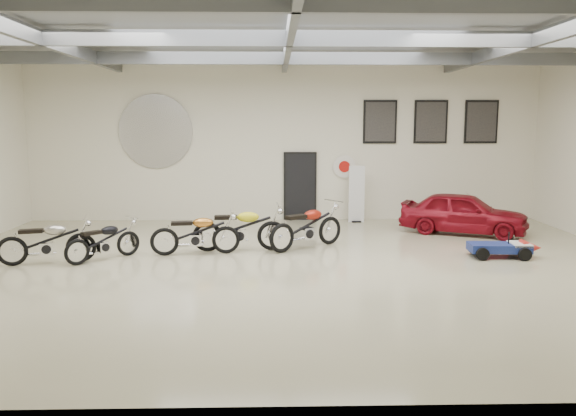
{
  "coord_description": "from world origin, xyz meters",
  "views": [
    {
      "loc": [
        -0.32,
        -11.72,
        3.06
      ],
      "look_at": [
        0.0,
        1.2,
        1.1
      ],
      "focal_mm": 35.0,
      "sensor_mm": 36.0,
      "label": 1
    }
  ],
  "objects_px": {
    "banner_stand": "(357,193)",
    "motorcycle_red": "(307,226)",
    "motorcycle_yellow": "(240,227)",
    "motorcycle_silver": "(47,241)",
    "vintage_car": "(463,213)",
    "go_kart": "(506,244)",
    "motorcycle_gold": "(195,232)",
    "motorcycle_black": "(103,240)"
  },
  "relations": [
    {
      "from": "motorcycle_silver",
      "to": "motorcycle_gold",
      "type": "relative_size",
      "value": 0.98
    },
    {
      "from": "banner_stand",
      "to": "vintage_car",
      "type": "relative_size",
      "value": 0.53
    },
    {
      "from": "motorcycle_gold",
      "to": "go_kart",
      "type": "relative_size",
      "value": 1.22
    },
    {
      "from": "motorcycle_black",
      "to": "motorcycle_yellow",
      "type": "height_order",
      "value": "motorcycle_yellow"
    },
    {
      "from": "motorcycle_silver",
      "to": "go_kart",
      "type": "bearing_deg",
      "value": -12.42
    },
    {
      "from": "motorcycle_gold",
      "to": "vintage_car",
      "type": "xyz_separation_m",
      "value": [
        7.12,
        2.38,
        0.06
      ]
    },
    {
      "from": "motorcycle_black",
      "to": "motorcycle_gold",
      "type": "xyz_separation_m",
      "value": [
        1.99,
        0.5,
        0.07
      ]
    },
    {
      "from": "banner_stand",
      "to": "go_kart",
      "type": "relative_size",
      "value": 1.08
    },
    {
      "from": "motorcycle_yellow",
      "to": "vintage_car",
      "type": "relative_size",
      "value": 0.65
    },
    {
      "from": "vintage_car",
      "to": "go_kart",
      "type": "bearing_deg",
      "value": -154.45
    },
    {
      "from": "motorcycle_red",
      "to": "motorcycle_yellow",
      "type": "bearing_deg",
      "value": 151.4
    },
    {
      "from": "motorcycle_black",
      "to": "motorcycle_red",
      "type": "distance_m",
      "value": 4.76
    },
    {
      "from": "motorcycle_black",
      "to": "motorcycle_gold",
      "type": "bearing_deg",
      "value": -30.8
    },
    {
      "from": "motorcycle_silver",
      "to": "motorcycle_gold",
      "type": "xyz_separation_m",
      "value": [
        3.13,
        0.8,
        0.01
      ]
    },
    {
      "from": "motorcycle_silver",
      "to": "banner_stand",
      "type": "bearing_deg",
      "value": 19.73
    },
    {
      "from": "motorcycle_silver",
      "to": "motorcycle_yellow",
      "type": "bearing_deg",
      "value": 1.33
    },
    {
      "from": "motorcycle_gold",
      "to": "vintage_car",
      "type": "distance_m",
      "value": 7.51
    },
    {
      "from": "vintage_car",
      "to": "motorcycle_red",
      "type": "bearing_deg",
      "value": 136.59
    },
    {
      "from": "banner_stand",
      "to": "motorcycle_red",
      "type": "bearing_deg",
      "value": -115.67
    },
    {
      "from": "motorcycle_black",
      "to": "motorcycle_yellow",
      "type": "bearing_deg",
      "value": -28.84
    },
    {
      "from": "motorcycle_silver",
      "to": "motorcycle_yellow",
      "type": "distance_m",
      "value": 4.31
    },
    {
      "from": "motorcycle_gold",
      "to": "motorcycle_red",
      "type": "relative_size",
      "value": 0.92
    },
    {
      "from": "banner_stand",
      "to": "motorcycle_yellow",
      "type": "height_order",
      "value": "banner_stand"
    },
    {
      "from": "motorcycle_yellow",
      "to": "vintage_car",
      "type": "height_order",
      "value": "vintage_car"
    },
    {
      "from": "banner_stand",
      "to": "go_kart",
      "type": "height_order",
      "value": "banner_stand"
    },
    {
      "from": "motorcycle_silver",
      "to": "go_kart",
      "type": "xyz_separation_m",
      "value": [
        10.28,
        0.35,
        -0.22
      ]
    },
    {
      "from": "banner_stand",
      "to": "motorcycle_gold",
      "type": "relative_size",
      "value": 0.88
    },
    {
      "from": "motorcycle_yellow",
      "to": "vintage_car",
      "type": "bearing_deg",
      "value": 14.86
    },
    {
      "from": "motorcycle_silver",
      "to": "vintage_car",
      "type": "height_order",
      "value": "vintage_car"
    },
    {
      "from": "banner_stand",
      "to": "motorcycle_silver",
      "type": "relative_size",
      "value": 0.9
    },
    {
      "from": "motorcycle_silver",
      "to": "motorcycle_gold",
      "type": "distance_m",
      "value": 3.23
    },
    {
      "from": "banner_stand",
      "to": "vintage_car",
      "type": "bearing_deg",
      "value": -35.39
    },
    {
      "from": "banner_stand",
      "to": "motorcycle_red",
      "type": "relative_size",
      "value": 0.82
    },
    {
      "from": "banner_stand",
      "to": "motorcycle_silver",
      "type": "distance_m",
      "value": 9.11
    },
    {
      "from": "go_kart",
      "to": "banner_stand",
      "type": "bearing_deg",
      "value": 123.34
    },
    {
      "from": "banner_stand",
      "to": "motorcycle_gold",
      "type": "bearing_deg",
      "value": -135.9
    },
    {
      "from": "banner_stand",
      "to": "vintage_car",
      "type": "xyz_separation_m",
      "value": [
        2.71,
        -1.92,
        -0.32
      ]
    },
    {
      "from": "motorcycle_red",
      "to": "motorcycle_silver",
      "type": "bearing_deg",
      "value": 156.85
    },
    {
      "from": "motorcycle_silver",
      "to": "motorcycle_gold",
      "type": "height_order",
      "value": "motorcycle_gold"
    },
    {
      "from": "banner_stand",
      "to": "motorcycle_yellow",
      "type": "relative_size",
      "value": 0.81
    },
    {
      "from": "go_kart",
      "to": "vintage_car",
      "type": "xyz_separation_m",
      "value": [
        -0.03,
        2.84,
        0.28
      ]
    },
    {
      "from": "motorcycle_yellow",
      "to": "motorcycle_red",
      "type": "relative_size",
      "value": 1.01
    }
  ]
}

